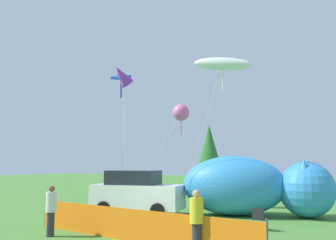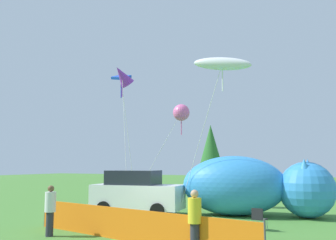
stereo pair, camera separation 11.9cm
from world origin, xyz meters
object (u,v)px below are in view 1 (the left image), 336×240
object	(u,v)px
inflatable_cat	(253,188)
kite_blue_box	(121,79)
folding_chair	(259,217)
kite_purple_delta	(122,76)
kite_white_ghost	(222,64)
kite_pink_octopus	(181,113)
spectator_in_white_shirt	(51,208)
parked_car	(137,193)
spectator_in_yellow_shirt	(197,219)

from	to	relation	value
inflatable_cat	kite_blue_box	xyz separation A→B (m)	(-8.25, 1.06, 6.30)
folding_chair	kite_purple_delta	size ratio (longest dim) A/B	0.10
kite_white_ghost	kite_pink_octopus	size ratio (longest dim) A/B	1.29
spectator_in_white_shirt	kite_pink_octopus	distance (m)	10.66
parked_car	spectator_in_yellow_shirt	size ratio (longest dim) A/B	2.66
inflatable_cat	spectator_in_yellow_shirt	world-z (taller)	inflatable_cat
kite_blue_box	kite_pink_octopus	world-z (taller)	kite_blue_box
parked_car	inflatable_cat	xyz separation A→B (m)	(5.21, 1.96, 0.26)
spectator_in_white_shirt	kite_blue_box	world-z (taller)	kite_blue_box
folding_chair	spectator_in_white_shirt	world-z (taller)	spectator_in_white_shirt
kite_blue_box	kite_white_ghost	size ratio (longest dim) A/B	1.06
inflatable_cat	spectator_in_white_shirt	xyz separation A→B (m)	(-4.93, -7.98, -0.37)
kite_white_ghost	kite_pink_octopus	world-z (taller)	kite_white_ghost
folding_chair	kite_pink_octopus	size ratio (longest dim) A/B	0.14
folding_chair	kite_blue_box	world-z (taller)	kite_blue_box
parked_car	kite_blue_box	distance (m)	7.83
kite_white_ghost	kite_blue_box	bearing A→B (deg)	161.27
inflatable_cat	kite_purple_delta	distance (m)	10.16
spectator_in_white_shirt	kite_purple_delta	xyz separation A→B (m)	(-2.95, 8.58, 6.75)
parked_car	folding_chair	bearing A→B (deg)	-23.89
spectator_in_yellow_shirt	kite_white_ghost	world-z (taller)	kite_white_ghost
folding_chair	kite_blue_box	distance (m)	12.71
spectator_in_yellow_shirt	inflatable_cat	bearing A→B (deg)	93.18
inflatable_cat	kite_white_ghost	bearing A→B (deg)	-135.45
folding_chair	kite_pink_octopus	distance (m)	9.22
inflatable_cat	kite_white_ghost	xyz separation A→B (m)	(-0.92, -1.42, 5.77)
spectator_in_white_shirt	kite_purple_delta	size ratio (longest dim) A/B	0.20
folding_chair	spectator_in_white_shirt	distance (m)	7.45
kite_white_ghost	kite_pink_octopus	xyz separation A→B (m)	(-3.58, 3.12, -1.69)
parked_car	inflatable_cat	bearing A→B (deg)	11.99
folding_chair	spectator_in_white_shirt	size ratio (longest dim) A/B	0.48
folding_chair	kite_purple_delta	distance (m)	12.32
folding_chair	spectator_in_white_shirt	bearing A→B (deg)	135.04
parked_car	spectator_in_yellow_shirt	distance (m)	8.32
parked_car	spectator_in_white_shirt	distance (m)	6.03
folding_chair	inflatable_cat	bearing A→B (deg)	27.16
parked_car	folding_chair	size ratio (longest dim) A/B	5.59
folding_chair	inflatable_cat	xyz separation A→B (m)	(-1.15, 3.69, 0.82)
spectator_in_yellow_shirt	kite_white_ghost	size ratio (longest dim) A/B	0.23
folding_chair	kite_blue_box	bearing A→B (deg)	73.02
kite_pink_octopus	kite_blue_box	bearing A→B (deg)	-170.31
inflatable_cat	folding_chair	bearing A→B (deg)	-85.19
kite_white_ghost	kite_purple_delta	bearing A→B (deg)	163.82
folding_chair	parked_car	bearing A→B (deg)	84.59
kite_blue_box	kite_white_ghost	xyz separation A→B (m)	(7.32, -2.48, -0.53)
folding_chair	kite_pink_octopus	xyz separation A→B (m)	(-5.65, 5.40, 4.89)
folding_chair	inflatable_cat	world-z (taller)	inflatable_cat
inflatable_cat	kite_purple_delta	bearing A→B (deg)	163.18
spectator_in_yellow_shirt	kite_pink_octopus	world-z (taller)	kite_pink_octopus
inflatable_cat	kite_white_ghost	world-z (taller)	kite_white_ghost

